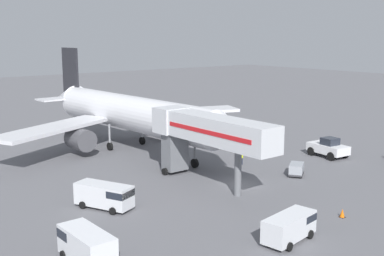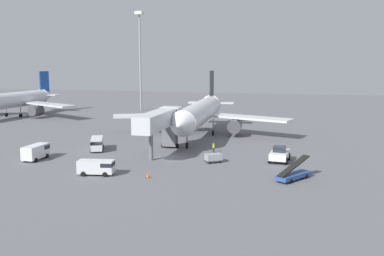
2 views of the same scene
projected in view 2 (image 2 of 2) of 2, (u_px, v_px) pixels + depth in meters
ground_plane at (171, 158)px, 69.01m from camera, size 300.00×300.00×0.00m
airplane_at_gate at (200, 113)px, 89.49m from camera, size 39.19×41.73×13.49m
jet_bridge at (161, 121)px, 71.51m from camera, size 3.46×16.72×7.49m
pushback_tug at (280, 154)px, 66.35m from camera, size 3.31×5.36×2.54m
belt_loader_truck at (293, 174)px, 56.16m from camera, size 4.79×5.88×2.93m
service_van_outer_right at (97, 167)px, 58.52m from camera, size 5.18×2.76×2.08m
service_van_rear_left at (97, 143)px, 74.77m from camera, size 4.02×5.74×2.27m
service_van_mid_left at (36, 151)px, 67.91m from camera, size 2.41×5.06×2.37m
baggage_cart_near_center at (213, 158)px, 65.88m from camera, size 2.89×2.60×1.37m
ground_crew_worker_foreground at (214, 147)px, 73.17m from camera, size 0.45×0.45×1.70m
safety_cone_alpha at (148, 175)px, 57.25m from camera, size 0.50×0.50×0.76m
airplane_background at (11, 101)px, 119.73m from camera, size 42.63×39.57×12.78m
apron_light_mast at (140, 45)px, 134.62m from camera, size 2.40×2.40×31.46m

